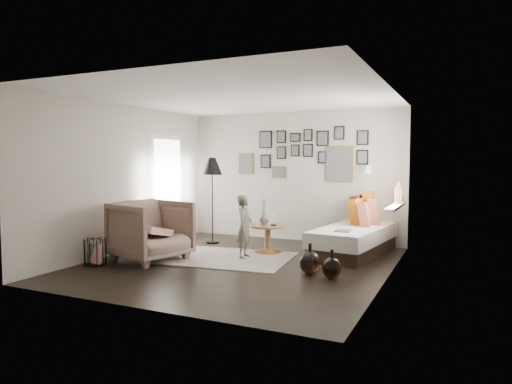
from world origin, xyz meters
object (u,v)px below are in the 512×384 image
at_px(daybed, 355,235).
at_px(demijohn_large, 310,263).
at_px(floor_lamp, 212,169).
at_px(magazine_basket, 95,252).
at_px(armchair, 151,231).
at_px(child, 244,227).
at_px(pedestal_table, 268,240).
at_px(demijohn_small, 332,268).
at_px(vase, 264,217).

relative_size(daybed, demijohn_large, 4.94).
xyz_separation_m(floor_lamp, magazine_basket, (-0.69, -2.41, -1.25)).
bearing_deg(armchair, child, -44.12).
bearing_deg(floor_lamp, armchair, -93.76).
relative_size(pedestal_table, demijohn_small, 1.53).
height_order(pedestal_table, magazine_basket, pedestal_table).
height_order(daybed, armchair, daybed).
xyz_separation_m(vase, armchair, (-1.41, -1.33, -0.15)).
distance_m(pedestal_table, magazine_basket, 2.85).
bearing_deg(armchair, magazine_basket, 152.94).
distance_m(pedestal_table, vase, 0.41).
distance_m(pedestal_table, armchair, 2.01).
distance_m(armchair, child, 1.52).
height_order(armchair, floor_lamp, floor_lamp).
relative_size(armchair, demijohn_small, 2.59).
relative_size(pedestal_table, daybed, 0.28).
height_order(vase, armchair, armchair).
bearing_deg(pedestal_table, demijohn_small, -40.13).
relative_size(demijohn_large, child, 0.43).
height_order(pedestal_table, demijohn_large, pedestal_table).
height_order(vase, magazine_basket, vase).
xyz_separation_m(magazine_basket, demijohn_large, (3.22, 0.81, -0.03)).
bearing_deg(demijohn_small, vase, 140.89).
height_order(armchair, demijohn_large, armchair).
height_order(vase, demijohn_large, vase).
xyz_separation_m(magazine_basket, demijohn_small, (3.57, 0.69, -0.05)).
distance_m(daybed, child, 1.97).
bearing_deg(pedestal_table, armchair, -138.64).
bearing_deg(demijohn_small, demijohn_large, 161.08).
bearing_deg(pedestal_table, demijohn_large, -44.86).
relative_size(vase, demijohn_small, 1.10).
relative_size(vase, magazine_basket, 1.11).
xyz_separation_m(demijohn_large, demijohn_small, (0.35, -0.12, -0.02)).
distance_m(demijohn_large, child, 1.51).
bearing_deg(vase, pedestal_table, -14.04).
xyz_separation_m(vase, demijohn_small, (1.58, -1.28, -0.48)).
distance_m(vase, armchair, 1.95).
height_order(daybed, magazine_basket, daybed).
bearing_deg(demijohn_large, demijohn_small, -18.92).
relative_size(vase, demijohn_large, 1.00).
relative_size(daybed, magazine_basket, 5.49).
distance_m(armchair, magazine_basket, 0.91).
bearing_deg(demijohn_small, magazine_basket, -169.05).
bearing_deg(demijohn_small, pedestal_table, 139.87).
distance_m(magazine_basket, demijohn_small, 3.64).
distance_m(armchair, demijohn_large, 2.67).
distance_m(armchair, demijohn_small, 3.01).
bearing_deg(demijohn_large, armchair, -176.30).
bearing_deg(demijohn_large, vase, 136.57).
height_order(demijohn_small, child, child).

